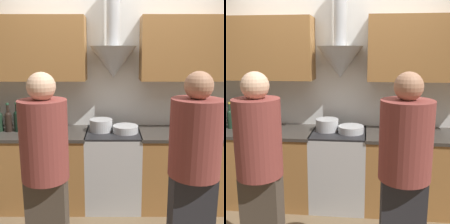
# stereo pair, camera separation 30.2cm
# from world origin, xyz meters

# --- Properties ---
(ground_plane) EXTENTS (12.00, 12.00, 0.00)m
(ground_plane) POSITION_xyz_m (0.00, 0.00, 0.00)
(ground_plane) COLOR brown
(wall_back) EXTENTS (8.40, 0.52, 2.60)m
(wall_back) POSITION_xyz_m (-0.05, 0.58, 1.47)
(wall_back) COLOR white
(wall_back) RESTS_ON ground_plane
(counter_left) EXTENTS (1.53, 0.62, 0.88)m
(counter_left) POSITION_xyz_m (-1.06, 0.32, 0.44)
(counter_left) COLOR #9E6B38
(counter_left) RESTS_ON ground_plane
(counter_right) EXTENTS (1.27, 0.62, 0.88)m
(counter_right) POSITION_xyz_m (0.93, 0.32, 0.44)
(counter_right) COLOR #9E6B38
(counter_right) RESTS_ON ground_plane
(stove_range) EXTENTS (0.61, 0.60, 0.88)m
(stove_range) POSITION_xyz_m (0.00, 0.32, 0.45)
(stove_range) COLOR #B7BABC
(stove_range) RESTS_ON ground_plane
(wine_bottle_6) EXTENTS (0.08, 0.08, 0.33)m
(wine_bottle_6) POSITION_xyz_m (-1.18, 0.33, 1.01)
(wine_bottle_6) COLOR black
(wine_bottle_6) RESTS_ON counter_left
(wine_bottle_7) EXTENTS (0.08, 0.08, 0.33)m
(wine_bottle_7) POSITION_xyz_m (-1.08, 0.34, 1.02)
(wine_bottle_7) COLOR black
(wine_bottle_7) RESTS_ON counter_left
(wine_bottle_8) EXTENTS (0.08, 0.08, 0.36)m
(wine_bottle_8) POSITION_xyz_m (-0.98, 0.34, 1.03)
(wine_bottle_8) COLOR black
(wine_bottle_8) RESTS_ON counter_left
(stock_pot) EXTENTS (0.26, 0.26, 0.14)m
(stock_pot) POSITION_xyz_m (-0.14, 0.35, 0.95)
(stock_pot) COLOR #B7BABC
(stock_pot) RESTS_ON stove_range
(mixing_bowl) EXTENTS (0.29, 0.29, 0.08)m
(mixing_bowl) POSITION_xyz_m (0.14, 0.29, 0.92)
(mixing_bowl) COLOR #B7BABC
(mixing_bowl) RESTS_ON stove_range
(chefs_knife) EXTENTS (0.26, 0.04, 0.01)m
(chefs_knife) POSITION_xyz_m (0.95, 0.45, 0.89)
(chefs_knife) COLOR silver
(chefs_knife) RESTS_ON counter_right
(person_foreground_left) EXTENTS (0.36, 0.36, 1.63)m
(person_foreground_left) POSITION_xyz_m (-0.52, -0.74, 0.89)
(person_foreground_left) COLOR #473D33
(person_foreground_left) RESTS_ON ground_plane
(person_foreground_right) EXTENTS (0.36, 0.36, 1.64)m
(person_foreground_right) POSITION_xyz_m (0.57, -0.86, 0.90)
(person_foreground_right) COLOR #28282D
(person_foreground_right) RESTS_ON ground_plane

